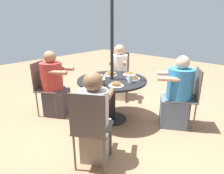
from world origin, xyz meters
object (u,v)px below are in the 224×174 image
Objects in this scene: diner_south at (177,96)px; diner_east at (95,121)px; diner_north at (54,87)px; patio_chair_south at (189,94)px; syrup_bottle at (97,78)px; pancake_plate_d at (111,74)px; pancake_plate_a at (116,85)px; patio_chair_east at (91,126)px; drinking_glass_a at (130,79)px; diner_west at (119,74)px; patio_chair_north at (45,85)px; pancake_plate_e at (133,78)px; pancake_plate_c at (99,77)px; pancake_plate_b at (129,74)px; patio_chair_west at (120,71)px; coffee_cup at (102,82)px; patio_table at (112,87)px.

diner_east is at bearing 134.96° from diner_south.
patio_chair_south is at bearing 90.36° from diner_north.
diner_east is 0.95m from syrup_bottle.
pancake_plate_a is at bearing 139.89° from pancake_plate_d.
drinking_glass_a is at bearing 74.05° from patio_chair_east.
diner_west is 5.22× the size of pancake_plate_a.
patio_chair_north is 4.33× the size of pancake_plate_e.
pancake_plate_d is at bearing 9.12° from pancake_plate_e.
syrup_bottle is (-0.07, 0.40, 0.03)m from pancake_plate_d.
pancake_plate_a reaches higher than pancake_plate_c.
syrup_bottle is at bearing 81.28° from patio_chair_north.
diner_south is 1.51m from diner_west.
pancake_plate_b is at bearing 104.37° from diner_north.
pancake_plate_e is at bearing 75.27° from patio_chair_east.
patio_chair_north is 0.83× the size of diner_north.
patio_chair_south reaches higher than pancake_plate_b.
patio_chair_east is 1.00× the size of patio_chair_south.
syrup_bottle is (-0.11, 0.15, 0.03)m from pancake_plate_c.
patio_chair_west is at bearing -67.81° from pancake_plate_c.
pancake_plate_c is at bearing 61.86° from pancake_plate_b.
diner_south is 5.18× the size of pancake_plate_b.
diner_east is (0.09, -0.15, -0.03)m from patio_chair_east.
diner_south is at bearing -142.15° from syrup_bottle.
diner_north is at bearing 130.35° from patio_chair_east.
pancake_plate_a is 1.62× the size of syrup_bottle.
drinking_glass_a is at bearing 100.11° from diner_south.
coffee_cup is (-1.01, -0.19, 0.25)m from diner_north.
coffee_cup is 0.45m from drinking_glass_a.
coffee_cup is (-1.16, -0.28, 0.22)m from patio_chair_north.
diner_south is at bearing -129.02° from pancake_plate_a.
patio_chair_east and patio_chair_south have the same top height.
pancake_plate_d is at bearing 86.69° from patio_chair_west.
diner_south is 1.29m from syrup_bottle.
diner_north is 5.22× the size of pancake_plate_b.
diner_east is 1.30m from pancake_plate_d.
diner_south is at bearing -150.71° from pancake_plate_c.
patio_chair_west is 4.33× the size of pancake_plate_d.
drinking_glass_a is at bearing 167.19° from pancake_plate_d.
patio_table is 0.29m from pancake_plate_d.
pancake_plate_a is at bearing 141.81° from patio_table.
pancake_plate_e is (-0.93, 0.78, 0.19)m from patio_chair_west.
patio_table is at bearing 90.00° from diner_west.
pancake_plate_a is 0.21m from coffee_cup.
syrup_bottle is (1.00, 0.78, 0.26)m from diner_south.
diner_west reaches higher than diner_south.
diner_east is 9.10× the size of drinking_glass_a.
patio_table is at bearing -38.19° from pancake_plate_a.
diner_east reaches higher than patio_chair_north.
pancake_plate_b is 0.67m from syrup_bottle.
pancake_plate_e is 0.59m from coffee_cup.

